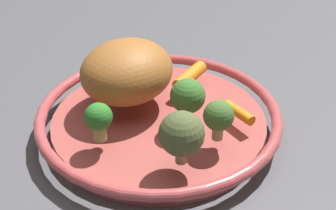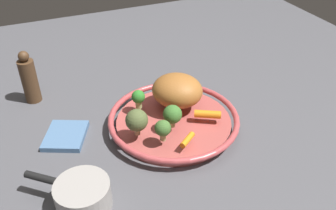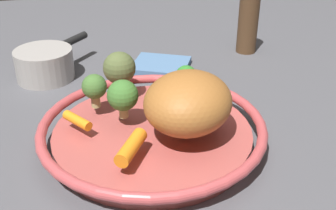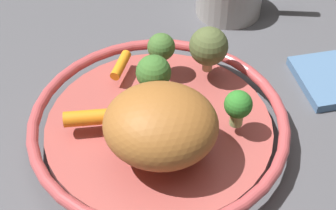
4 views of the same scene
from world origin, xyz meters
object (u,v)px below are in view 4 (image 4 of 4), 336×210
at_px(dish_towel, 331,79).
at_px(baby_carrot_right, 91,118).
at_px(serving_bowl, 159,126).
at_px(broccoli_floret_small, 238,106).
at_px(broccoli_floret_mid, 209,47).
at_px(broccoli_floret_edge, 154,73).
at_px(broccoli_floret_large, 161,48).
at_px(baby_carrot_left, 121,65).
at_px(roast_chicken_piece, 161,125).

bearing_deg(dish_towel, baby_carrot_right, 72.34).
bearing_deg(serving_bowl, baby_carrot_right, 61.07).
height_order(broccoli_floret_small, broccoli_floret_mid, broccoli_floret_mid).
xyz_separation_m(serving_bowl, broccoli_floret_edge, (0.04, -0.02, 0.06)).
height_order(baby_carrot_right, broccoli_floret_large, broccoli_floret_large).
bearing_deg(broccoli_floret_large, baby_carrot_right, 104.80).
bearing_deg(serving_bowl, baby_carrot_left, -6.89).
relative_size(broccoli_floret_edge, broccoli_floret_small, 1.16).
distance_m(serving_bowl, roast_chicken_piece, 0.08).
relative_size(roast_chicken_piece, baby_carrot_right, 2.00).
bearing_deg(dish_towel, serving_bowl, 75.83).
bearing_deg(broccoli_floret_edge, baby_carrot_right, 88.67).
distance_m(serving_bowl, dish_towel, 0.29).
xyz_separation_m(broccoli_floret_edge, broccoli_floret_mid, (-0.01, -0.09, 0.00)).
bearing_deg(baby_carrot_right, broccoli_floret_large, -75.20).
bearing_deg(roast_chicken_piece, broccoli_floret_large, -36.68).
height_order(baby_carrot_right, dish_towel, baby_carrot_right).
distance_m(broccoli_floret_edge, dish_towel, 0.29).
bearing_deg(broccoli_floret_mid, dish_towel, -122.71).
relative_size(baby_carrot_right, dish_towel, 0.60).
height_order(serving_bowl, dish_towel, serving_bowl).
relative_size(broccoli_floret_edge, broccoli_floret_mid, 0.88).
height_order(roast_chicken_piece, broccoli_floret_large, roast_chicken_piece).
bearing_deg(broccoli_floret_large, roast_chicken_piece, 143.32).
height_order(broccoli_floret_edge, dish_towel, broccoli_floret_edge).
xyz_separation_m(baby_carrot_right, broccoli_floret_mid, (-0.01, -0.19, 0.03)).
relative_size(broccoli_floret_mid, broccoli_floret_large, 1.25).
distance_m(roast_chicken_piece, broccoli_floret_large, 0.16).
relative_size(serving_bowl, broccoli_floret_large, 6.25).
bearing_deg(dish_towel, roast_chicken_piece, 85.80).
relative_size(roast_chicken_piece, broccoli_floret_edge, 2.26).
relative_size(baby_carrot_left, broccoli_floret_large, 0.94).
bearing_deg(broccoli_floret_large, dish_towel, -125.29).
bearing_deg(roast_chicken_piece, baby_carrot_left, -15.65).
relative_size(serving_bowl, roast_chicken_piece, 2.52).
bearing_deg(broccoli_floret_mid, broccoli_floret_small, 158.96).
distance_m(baby_carrot_left, broccoli_floret_small, 0.19).
relative_size(baby_carrot_left, dish_towel, 0.45).
distance_m(serving_bowl, broccoli_floret_large, 0.12).
bearing_deg(baby_carrot_left, dish_towel, -124.58).
distance_m(roast_chicken_piece, broccoli_floret_small, 0.11).
xyz_separation_m(roast_chicken_piece, broccoli_floret_mid, (0.08, -0.14, -0.00)).
height_order(broccoli_floret_large, dish_towel, broccoli_floret_large).
height_order(serving_bowl, broccoli_floret_edge, broccoli_floret_edge).
bearing_deg(baby_carrot_left, serving_bowl, 173.11).
bearing_deg(broccoli_floret_mid, baby_carrot_right, 87.55).
distance_m(serving_bowl, baby_carrot_left, 0.12).
distance_m(serving_bowl, broccoli_floret_small, 0.11).
distance_m(serving_bowl, broccoli_floret_mid, 0.13).
relative_size(baby_carrot_right, broccoli_floret_edge, 1.13).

